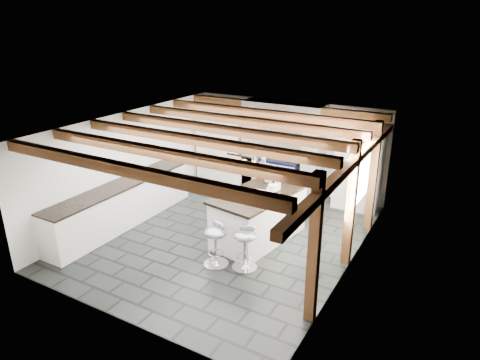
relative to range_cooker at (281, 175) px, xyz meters
The scene contains 6 objects.
ground 2.72m from the range_cooker, 90.00° to the right, with size 6.00×6.00×0.00m, color black.
room_shell 1.52m from the range_cooker, 115.80° to the right, with size 6.00×6.03×6.00m.
range_cooker is the anchor object (origin of this frame).
kitchen_island 2.54m from the range_cooker, 75.45° to the right, with size 1.37×2.18×1.34m.
bar_stool_near 3.67m from the range_cooker, 75.47° to the right, with size 0.53×0.53×0.83m.
bar_stool_far 3.73m from the range_cooker, 83.42° to the right, with size 0.48×0.48×0.83m.
Camera 1 is at (4.09, -6.63, 4.13)m, focal length 32.00 mm.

